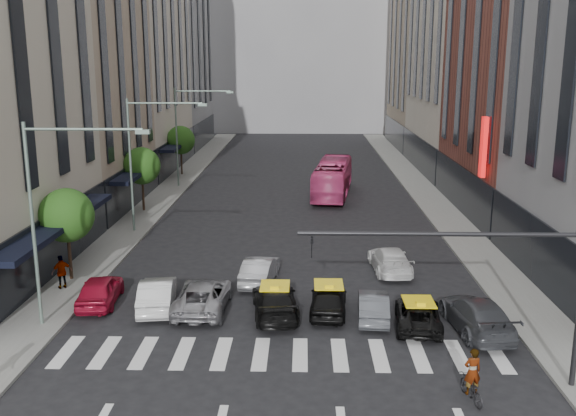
# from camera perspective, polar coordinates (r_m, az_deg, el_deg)

# --- Properties ---
(ground) EXTENTS (160.00, 160.00, 0.00)m
(ground) POSITION_cam_1_polar(r_m,az_deg,el_deg) (25.39, -0.34, -14.35)
(ground) COLOR black
(ground) RESTS_ON ground
(sidewalk_left) EXTENTS (3.00, 96.00, 0.15)m
(sidewalk_left) POSITION_cam_1_polar(r_m,az_deg,el_deg) (55.15, -11.39, 0.70)
(sidewalk_left) COLOR slate
(sidewalk_left) RESTS_ON ground
(sidewalk_right) EXTENTS (3.00, 96.00, 0.15)m
(sidewalk_right) POSITION_cam_1_polar(r_m,az_deg,el_deg) (54.85, 12.75, 0.56)
(sidewalk_right) COLOR slate
(sidewalk_right) RESTS_ON ground
(building_left_b) EXTENTS (8.00, 16.00, 24.00)m
(building_left_b) POSITION_cam_1_polar(r_m,az_deg,el_deg) (53.52, -18.36, 12.80)
(building_left_b) COLOR tan
(building_left_b) RESTS_ON ground
(building_left_d) EXTENTS (8.00, 18.00, 30.00)m
(building_left_d) POSITION_cam_1_polar(r_m,az_deg,el_deg) (89.34, -10.36, 15.05)
(building_left_d) COLOR gray
(building_left_d) RESTS_ON ground
(building_right_b) EXTENTS (8.00, 18.00, 26.00)m
(building_right_b) POSITION_cam_1_polar(r_m,az_deg,el_deg) (52.13, 20.25, 13.77)
(building_right_b) COLOR brown
(building_right_b) RESTS_ON ground
(building_right_d) EXTENTS (8.00, 18.00, 28.00)m
(building_right_d) POSITION_cam_1_polar(r_m,az_deg,el_deg) (89.04, 12.37, 14.32)
(building_right_d) COLOR tan
(building_right_d) RESTS_ON ground
(building_far) EXTENTS (30.00, 10.00, 36.00)m
(building_far) POSITION_cam_1_polar(r_m,az_deg,el_deg) (107.69, 1.10, 16.49)
(building_far) COLOR gray
(building_far) RESTS_ON ground
(tree_near) EXTENTS (2.88, 2.88, 4.95)m
(tree_near) POSITION_cam_1_polar(r_m,az_deg,el_deg) (35.75, -19.09, -0.63)
(tree_near) COLOR black
(tree_near) RESTS_ON sidewalk_left
(tree_mid) EXTENTS (2.88, 2.88, 4.95)m
(tree_mid) POSITION_cam_1_polar(r_m,az_deg,el_deg) (50.74, -12.88, 3.67)
(tree_mid) COLOR black
(tree_mid) RESTS_ON sidewalk_left
(tree_far) EXTENTS (2.88, 2.88, 4.95)m
(tree_far) POSITION_cam_1_polar(r_m,az_deg,el_deg) (66.20, -9.52, 5.97)
(tree_far) COLOR black
(tree_far) RESTS_ON sidewalk_left
(streetlamp_near) EXTENTS (5.38, 0.25, 9.00)m
(streetlamp_near) POSITION_cam_1_polar(r_m,az_deg,el_deg) (29.19, -20.21, 0.83)
(streetlamp_near) COLOR gray
(streetlamp_near) RESTS_ON sidewalk_left
(streetlamp_mid) EXTENTS (5.38, 0.25, 9.00)m
(streetlamp_mid) POSITION_cam_1_polar(r_m,az_deg,el_deg) (44.23, -12.70, 5.27)
(streetlamp_mid) COLOR gray
(streetlamp_mid) RESTS_ON sidewalk_left
(streetlamp_far) EXTENTS (5.38, 0.25, 9.00)m
(streetlamp_far) POSITION_cam_1_polar(r_m,az_deg,el_deg) (59.77, -9.01, 7.40)
(streetlamp_far) COLOR gray
(streetlamp_far) RESTS_ON sidewalk_left
(traffic_signal) EXTENTS (10.10, 0.20, 6.00)m
(traffic_signal) POSITION_cam_1_polar(r_m,az_deg,el_deg) (23.74, 18.55, -5.33)
(traffic_signal) COLOR black
(traffic_signal) RESTS_ON ground
(liberty_sign) EXTENTS (0.30, 0.70, 4.00)m
(liberty_sign) POSITION_cam_1_polar(r_m,az_deg,el_deg) (44.51, 16.99, 5.19)
(liberty_sign) COLOR red
(liberty_sign) RESTS_ON ground
(car_red) EXTENTS (2.05, 4.39, 1.45)m
(car_red) POSITION_cam_1_polar(r_m,az_deg,el_deg) (32.79, -16.37, -7.00)
(car_red) COLOR maroon
(car_red) RESTS_ON ground
(car_white_front) EXTENTS (2.14, 4.66, 1.48)m
(car_white_front) POSITION_cam_1_polar(r_m,az_deg,el_deg) (31.58, -11.55, -7.48)
(car_white_front) COLOR silver
(car_white_front) RESTS_ON ground
(car_silver) EXTENTS (2.45, 5.18, 1.43)m
(car_silver) POSITION_cam_1_polar(r_m,az_deg,el_deg) (31.05, -7.57, -7.73)
(car_silver) COLOR #949398
(car_silver) RESTS_ON ground
(taxi_left) EXTENTS (2.57, 5.14, 1.43)m
(taxi_left) POSITION_cam_1_polar(r_m,az_deg,el_deg) (30.17, -1.16, -8.24)
(taxi_left) COLOR black
(taxi_left) RESTS_ON ground
(taxi_center) EXTENTS (1.95, 4.25, 1.41)m
(taxi_center) POSITION_cam_1_polar(r_m,az_deg,el_deg) (30.44, 3.62, -8.09)
(taxi_center) COLOR black
(taxi_center) RESTS_ON ground
(car_grey_mid) EXTENTS (1.64, 3.98, 1.28)m
(car_grey_mid) POSITION_cam_1_polar(r_m,az_deg,el_deg) (30.08, 7.59, -8.59)
(car_grey_mid) COLOR #484C51
(car_grey_mid) RESTS_ON ground
(taxi_right) EXTENTS (2.41, 4.42, 1.17)m
(taxi_right) POSITION_cam_1_polar(r_m,az_deg,el_deg) (29.56, 11.49, -9.26)
(taxi_right) COLOR black
(taxi_right) RESTS_ON ground
(car_grey_curb) EXTENTS (2.68, 5.44, 1.52)m
(car_grey_curb) POSITION_cam_1_polar(r_m,az_deg,el_deg) (29.68, 16.44, -9.09)
(car_grey_curb) COLOR #3B3D42
(car_grey_curb) RESTS_ON ground
(car_row2_left) EXTENTS (2.03, 4.48, 1.42)m
(car_row2_left) POSITION_cam_1_polar(r_m,az_deg,el_deg) (34.40, -2.53, -5.53)
(car_row2_left) COLOR #AAABB0
(car_row2_left) RESTS_ON ground
(car_row2_right) EXTENTS (2.25, 4.93, 1.40)m
(car_row2_right) POSITION_cam_1_polar(r_m,az_deg,el_deg) (36.59, 9.06, -4.55)
(car_row2_right) COLOR white
(car_row2_right) RESTS_ON ground
(bus) EXTENTS (4.04, 11.40, 3.11)m
(bus) POSITION_cam_1_polar(r_m,az_deg,el_deg) (55.97, 3.99, 2.65)
(bus) COLOR #CC3C76
(bus) RESTS_ON ground
(motorcycle) EXTENTS (0.93, 1.79, 0.90)m
(motorcycle) POSITION_cam_1_polar(r_m,az_deg,el_deg) (24.19, 15.97, -15.18)
(motorcycle) COLOR black
(motorcycle) RESTS_ON ground
(rider) EXTENTS (0.70, 0.53, 1.72)m
(rider) POSITION_cam_1_polar(r_m,az_deg,el_deg) (23.61, 16.17, -12.38)
(rider) COLOR gray
(rider) RESTS_ON motorcycle
(pedestrian_far) EXTENTS (1.08, 0.97, 1.76)m
(pedestrian_far) POSITION_cam_1_polar(r_m,az_deg,el_deg) (35.06, -19.46, -5.38)
(pedestrian_far) COLOR gray
(pedestrian_far) RESTS_ON sidewalk_left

